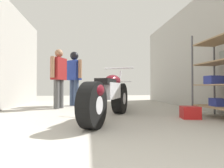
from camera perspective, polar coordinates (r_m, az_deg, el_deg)
ground_plane at (r=4.25m, az=-2.90°, el=-9.30°), size 17.20×17.20×0.00m
garage_partition_right at (r=5.23m, az=27.73°, el=9.37°), size 0.08×7.88×3.09m
shelving_unit at (r=4.04m, az=31.79°, el=2.36°), size 0.58×1.15×1.76m
motorcycle_maroon_cruiser at (r=3.32m, az=-1.17°, el=-3.83°), size 1.19×2.16×1.07m
motorcycle_black_naked at (r=5.23m, az=3.51°, el=-3.97°), size 0.64×1.71×0.81m
mechanic_in_blue at (r=5.30m, az=-16.78°, el=2.82°), size 0.42×0.66×1.70m
mechanic_with_helmet at (r=5.97m, az=-12.07°, el=3.40°), size 0.56×0.59×1.78m
red_toolbox at (r=3.81m, az=23.87°, el=-8.38°), size 0.38×0.34×0.24m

